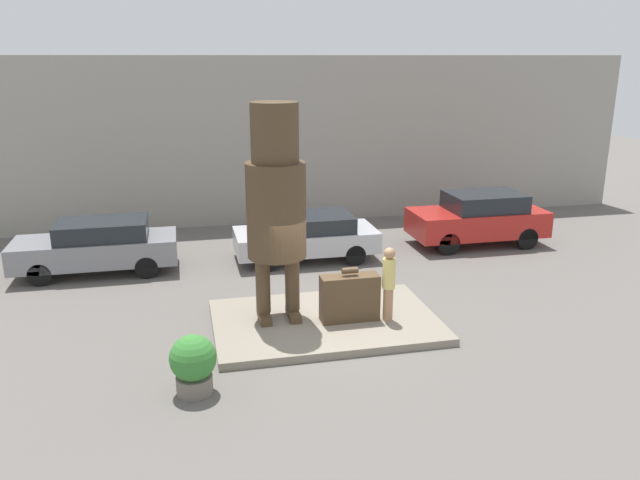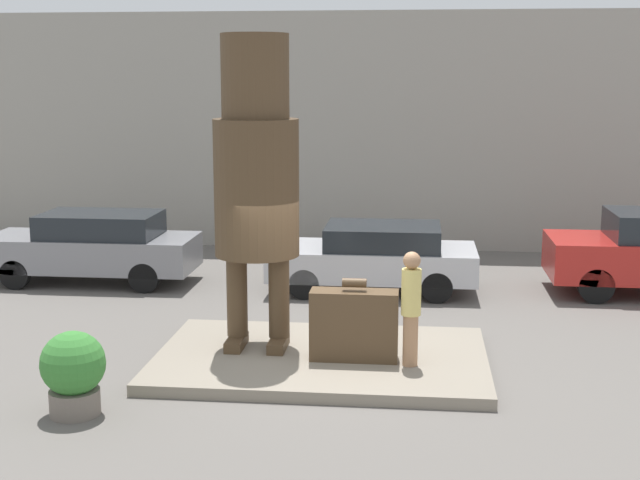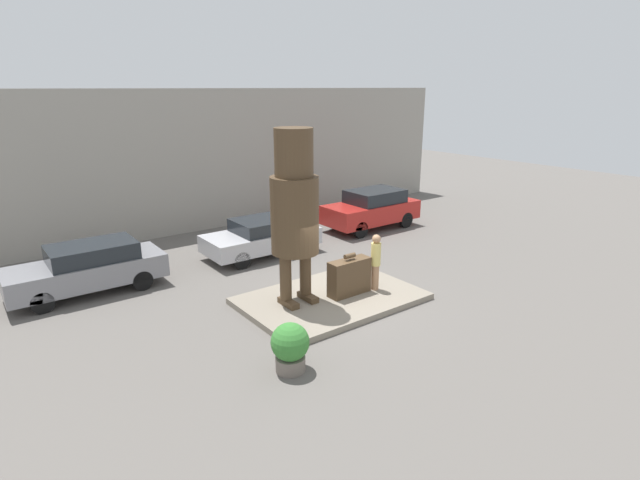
# 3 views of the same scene
# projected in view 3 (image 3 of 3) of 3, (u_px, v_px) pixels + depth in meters

# --- Properties ---
(ground_plane) EXTENTS (60.00, 60.00, 0.00)m
(ground_plane) POSITION_uv_depth(u_px,v_px,m) (331.00, 301.00, 14.53)
(ground_plane) COLOR #605B56
(pedestal) EXTENTS (5.04, 3.38, 0.17)m
(pedestal) POSITION_uv_depth(u_px,v_px,m) (331.00, 299.00, 14.50)
(pedestal) COLOR gray
(pedestal) RESTS_ON ground_plane
(building_backdrop) EXTENTS (28.00, 0.60, 5.93)m
(building_backdrop) POSITION_uv_depth(u_px,v_px,m) (191.00, 162.00, 20.98)
(building_backdrop) COLOR gray
(building_backdrop) RESTS_ON ground_plane
(statue_figure) EXTENTS (1.30, 1.30, 4.82)m
(statue_figure) POSITION_uv_depth(u_px,v_px,m) (295.00, 204.00, 13.28)
(statue_figure) COLOR #4C3823
(statue_figure) RESTS_ON pedestal
(giant_suitcase) EXTENTS (1.31, 0.46, 1.25)m
(giant_suitcase) POSITION_uv_depth(u_px,v_px,m) (349.00, 277.00, 14.46)
(giant_suitcase) COLOR #4C3823
(giant_suitcase) RESTS_ON pedestal
(tourist) EXTENTS (0.29, 0.29, 1.71)m
(tourist) POSITION_uv_depth(u_px,v_px,m) (376.00, 260.00, 14.68)
(tourist) COLOR #A87A56
(tourist) RESTS_ON pedestal
(parked_car_grey) EXTENTS (4.43, 1.70, 1.51)m
(parked_car_grey) POSITION_uv_depth(u_px,v_px,m) (88.00, 267.00, 14.95)
(parked_car_grey) COLOR gray
(parked_car_grey) RESTS_ON ground_plane
(parked_car_silver) EXTENTS (4.20, 1.87, 1.38)m
(parked_car_silver) POSITION_uv_depth(u_px,v_px,m) (263.00, 236.00, 18.33)
(parked_car_silver) COLOR #B7B7BC
(parked_car_silver) RESTS_ON ground_plane
(parked_car_red) EXTENTS (4.30, 1.88, 1.69)m
(parked_car_red) POSITION_uv_depth(u_px,v_px,m) (372.00, 208.00, 21.80)
(parked_car_red) COLOR #B2231E
(parked_car_red) RESTS_ON ground_plane
(planter_pot) EXTENTS (0.85, 0.85, 1.13)m
(planter_pot) POSITION_uv_depth(u_px,v_px,m) (290.00, 346.00, 10.82)
(planter_pot) COLOR #70665B
(planter_pot) RESTS_ON ground_plane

